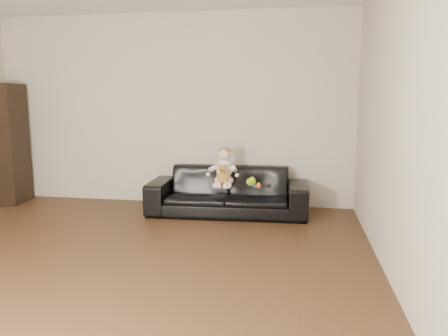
% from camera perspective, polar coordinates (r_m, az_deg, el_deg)
% --- Properties ---
extents(floor, '(5.50, 5.50, 0.00)m').
position_cam_1_polar(floor, '(3.86, -18.61, -13.64)').
color(floor, '#452C18').
rests_on(floor, ground).
extents(wall_back, '(5.00, 0.00, 5.00)m').
position_cam_1_polar(wall_back, '(6.12, -6.98, 7.53)').
color(wall_back, '#BEB39F').
rests_on(wall_back, ground).
extents(wall_right, '(0.00, 5.50, 5.50)m').
position_cam_1_polar(wall_right, '(3.21, 23.34, 5.47)').
color(wall_right, '#BEB39F').
rests_on(wall_right, ground).
extents(sofa, '(2.03, 0.86, 0.58)m').
position_cam_1_polar(sofa, '(5.56, 0.48, -3.03)').
color(sofa, black).
rests_on(sofa, floor).
extents(cabinet, '(0.50, 0.63, 1.66)m').
position_cam_1_polar(cabinet, '(6.81, -26.58, 2.83)').
color(cabinet, black).
rests_on(cabinet, floor).
extents(shelf_item, '(0.22, 0.28, 0.28)m').
position_cam_1_polar(shelf_item, '(6.78, -26.67, 5.96)').
color(shelf_item, silver).
rests_on(shelf_item, cabinet).
extents(baby, '(0.37, 0.44, 0.48)m').
position_cam_1_polar(baby, '(5.40, -0.02, -0.10)').
color(baby, '#FED6DB').
rests_on(baby, sofa).
extents(teddy_bear, '(0.14, 0.14, 0.24)m').
position_cam_1_polar(teddy_bear, '(5.27, -0.18, -0.80)').
color(teddy_bear, '#AC7831').
rests_on(teddy_bear, sofa).
extents(toy_green, '(0.13, 0.15, 0.10)m').
position_cam_1_polar(toy_green, '(5.42, 3.56, -1.82)').
color(toy_green, '#A7E71B').
rests_on(toy_green, sofa).
extents(toy_rattle, '(0.07, 0.07, 0.06)m').
position_cam_1_polar(toy_rattle, '(5.28, 4.55, -2.36)').
color(toy_rattle, '#E3431A').
rests_on(toy_rattle, sofa).
extents(toy_blue_disc, '(0.09, 0.09, 0.01)m').
position_cam_1_polar(toy_blue_disc, '(5.41, 4.29, -2.34)').
color(toy_blue_disc, '#1B8DDD').
rests_on(toy_blue_disc, sofa).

